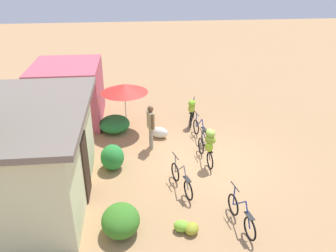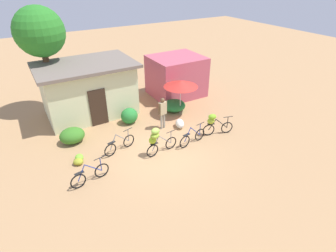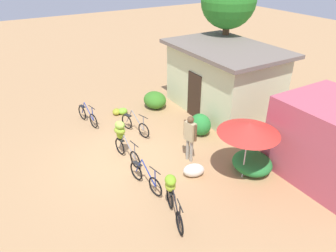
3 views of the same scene
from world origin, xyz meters
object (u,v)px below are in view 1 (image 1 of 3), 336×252
(bicycle_leftmost, at_px, (241,215))
(bicycle_near_pile, at_px, (181,180))
(bicycle_by_shop, at_px, (200,131))
(bicycle_rightmost, at_px, (192,110))
(bicycle_center_loaded, at_px, (209,143))
(building_low, at_px, (28,156))
(market_umbrella, at_px, (124,88))
(person_vendor, at_px, (151,123))
(produce_sack, at_px, (159,132))
(shop_pink, at_px, (68,93))
(banana_pile_on_ground, at_px, (186,227))

(bicycle_leftmost, xyz_separation_m, bicycle_near_pile, (1.77, 1.38, -0.00))
(bicycle_by_shop, bearing_deg, bicycle_rightmost, 4.95)
(bicycle_center_loaded, height_order, bicycle_by_shop, bicycle_center_loaded)
(bicycle_near_pile, relative_size, bicycle_by_shop, 1.01)
(building_low, bearing_deg, bicycle_near_pile, -90.16)
(market_umbrella, distance_m, person_vendor, 2.08)
(building_low, bearing_deg, produce_sack, -48.84)
(building_low, distance_m, market_umbrella, 5.15)
(building_low, bearing_deg, shop_pink, -2.09)
(shop_pink, relative_size, bicycle_rightmost, 2.05)
(market_umbrella, relative_size, bicycle_near_pile, 1.25)
(bicycle_rightmost, distance_m, produce_sack, 1.88)
(market_umbrella, bearing_deg, person_vendor, -150.57)
(bicycle_near_pile, bearing_deg, bicycle_center_loaded, -39.96)
(market_umbrella, xyz_separation_m, bicycle_leftmost, (-6.16, -3.12, -1.49))
(bicycle_center_loaded, xyz_separation_m, person_vendor, (1.38, 1.90, 0.22))
(market_umbrella, height_order, banana_pile_on_ground, market_umbrella)
(bicycle_leftmost, height_order, bicycle_center_loaded, bicycle_center_loaded)
(banana_pile_on_ground, height_order, person_vendor, person_vendor)
(shop_pink, distance_m, bicycle_center_loaded, 6.89)
(building_low, xyz_separation_m, bicycle_by_shop, (3.19, -5.61, -1.14))
(bicycle_leftmost, distance_m, bicycle_rightmost, 6.36)
(bicycle_rightmost, xyz_separation_m, produce_sack, (-1.05, 1.49, -0.48))
(market_umbrella, bearing_deg, bicycle_rightmost, -86.33)
(bicycle_center_loaded, height_order, banana_pile_on_ground, bicycle_center_loaded)
(shop_pink, xyz_separation_m, person_vendor, (-2.96, -3.43, -0.19))
(bicycle_near_pile, distance_m, bicycle_center_loaded, 1.80)
(bicycle_rightmost, distance_m, person_vendor, 2.66)
(bicycle_leftmost, distance_m, bicycle_center_loaded, 3.14)
(person_vendor, bearing_deg, market_umbrella, 29.43)
(shop_pink, distance_m, bicycle_rightmost, 5.43)
(bicycle_leftmost, bearing_deg, bicycle_rightmost, 2.81)
(bicycle_near_pile, height_order, bicycle_center_loaded, bicycle_center_loaded)
(bicycle_center_loaded, xyz_separation_m, banana_pile_on_ground, (-3.18, 1.22, -0.71))
(bicycle_center_loaded, xyz_separation_m, produce_sack, (2.20, 1.53, -0.63))
(market_umbrella, height_order, bicycle_near_pile, market_umbrella)
(building_low, relative_size, bicycle_near_pile, 3.20)
(building_low, bearing_deg, bicycle_center_loaded, -76.70)
(bicycle_near_pile, bearing_deg, bicycle_leftmost, -142.07)
(banana_pile_on_ground, xyz_separation_m, produce_sack, (5.38, 0.30, 0.08))
(bicycle_center_loaded, distance_m, produce_sack, 2.75)
(building_low, height_order, shop_pink, building_low)
(building_low, height_order, banana_pile_on_ground, building_low)
(shop_pink, bearing_deg, produce_sack, -119.43)
(shop_pink, relative_size, bicycle_center_loaded, 1.95)
(shop_pink, height_order, produce_sack, shop_pink)
(bicycle_center_loaded, bearing_deg, market_umbrella, 42.89)
(market_umbrella, xyz_separation_m, bicycle_rightmost, (0.18, -2.81, -1.14))
(bicycle_rightmost, distance_m, banana_pile_on_ground, 6.56)
(bicycle_rightmost, bearing_deg, bicycle_near_pile, 166.85)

